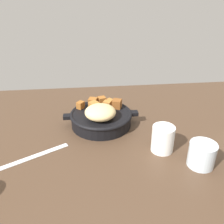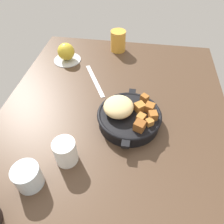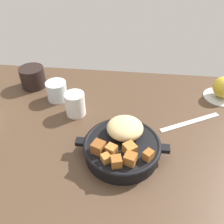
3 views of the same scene
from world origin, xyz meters
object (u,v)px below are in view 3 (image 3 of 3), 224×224
cast_iron_skillet (122,145)px  butter_knife (190,122)px  red_apple (224,87)px  coffee_mug_dark (33,77)px  water_glass_short (57,91)px  white_creamer_pitcher (75,104)px

cast_iron_skillet → butter_knife: 25.75cm
red_apple → butter_knife: red_apple is taller
butter_knife → coffee_mug_dark: (-56.43, 14.98, 3.63)cm
water_glass_short → coffee_mug_dark: (-11.28, 7.14, 0.50)cm
water_glass_short → coffee_mug_dark: size_ratio=0.79×
cast_iron_skillet → white_creamer_pitcher: bearing=136.2°
cast_iron_skillet → red_apple: cast_iron_skillet is taller
butter_knife → water_glass_short: size_ratio=3.04×
red_apple → white_creamer_pitcher: 51.64cm
red_apple → cast_iron_skillet: bearing=-137.2°
cast_iron_skillet → coffee_mug_dark: (-36.04, 30.37, 0.43)cm
water_glass_short → red_apple: bearing=7.3°
red_apple → coffee_mug_dark: red_apple is taller
water_glass_short → white_creamer_pitcher: bearing=-41.9°
butter_knife → white_creamer_pitcher: white_creamer_pitcher is taller
red_apple → water_glass_short: (-57.78, -7.37, -0.99)cm
red_apple → coffee_mug_dark: bearing=-179.8°
red_apple → white_creamer_pitcher: (-49.46, -14.84, -0.45)cm
red_apple → butter_knife: bearing=-129.7°
cast_iron_skillet → red_apple: (33.03, 30.60, 0.92)cm
red_apple → white_creamer_pitcher: red_apple is taller
white_creamer_pitcher → coffee_mug_dark: (-19.61, 14.61, -0.05)cm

